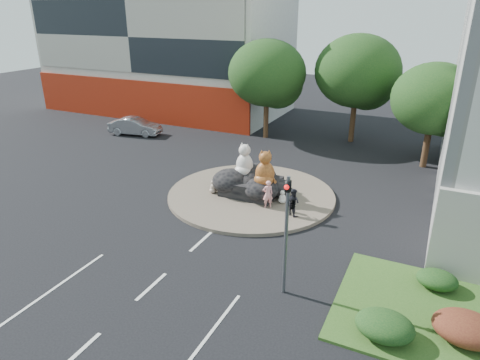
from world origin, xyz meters
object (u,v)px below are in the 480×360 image
object	(u,v)px
pedestrian_dark	(293,202)
parked_car	(135,126)
cat_tabby	(265,168)
pedestrian_pink	(268,194)
kitten_white	(282,196)
litter_bin	(383,322)
cat_white	(245,159)
kitten_calico	(213,186)

from	to	relation	value
pedestrian_dark	parked_car	world-z (taller)	pedestrian_dark
cat_tabby	pedestrian_pink	xyz separation A→B (m)	(0.59, -0.95, -1.16)
cat_tabby	kitten_white	bearing A→B (deg)	-29.31
parked_car	litter_bin	xyz separation A→B (m)	(23.72, -16.48, -0.27)
cat_white	kitten_white	xyz separation A→B (m)	(2.78, -0.84, -1.54)
cat_white	cat_tabby	world-z (taller)	cat_tabby
cat_tabby	pedestrian_dark	world-z (taller)	cat_tabby
kitten_calico	pedestrian_pink	bearing A→B (deg)	14.76
cat_tabby	pedestrian_pink	bearing A→B (deg)	-86.97
parked_car	kitten_white	bearing A→B (deg)	-127.69
pedestrian_dark	litter_bin	world-z (taller)	pedestrian_dark
cat_white	parked_car	distance (m)	16.06
pedestrian_pink	parked_car	size ratio (longest dim) A/B	0.35
cat_tabby	parked_car	distance (m)	17.91
kitten_white	litter_bin	bearing A→B (deg)	-91.58
parked_car	kitten_calico	bearing A→B (deg)	-136.07
cat_tabby	litter_bin	bearing A→B (deg)	-74.92
cat_tabby	cat_white	bearing A→B (deg)	125.15
cat_white	parked_car	size ratio (longest dim) A/B	0.45
kitten_white	pedestrian_dark	bearing A→B (deg)	-90.50
cat_white	litter_bin	size ratio (longest dim) A/B	2.83
cat_white	litter_bin	bearing A→B (deg)	-29.97
cat_white	litter_bin	distance (m)	13.28
pedestrian_pink	cat_white	bearing A→B (deg)	-75.97
parked_car	litter_bin	distance (m)	28.89
cat_tabby	pedestrian_pink	world-z (taller)	cat_tabby
litter_bin	cat_white	bearing A→B (deg)	136.39
cat_tabby	pedestrian_dark	distance (m)	2.77
kitten_calico	parked_car	bearing A→B (deg)	168.42
kitten_white	pedestrian_pink	bearing A→B (deg)	-160.34
pedestrian_dark	litter_bin	distance (m)	9.06
cat_white	kitten_white	size ratio (longest dim) A/B	2.62
parked_car	cat_white	bearing A→B (deg)	-129.34
kitten_calico	cat_tabby	bearing A→B (deg)	30.47
cat_tabby	pedestrian_pink	size ratio (longest dim) A/B	1.32
litter_bin	parked_car	bearing A→B (deg)	145.21
cat_tabby	litter_bin	xyz separation A→B (m)	(7.87, -8.26, -1.68)
parked_car	pedestrian_dark	bearing A→B (deg)	-129.52
cat_white	kitten_calico	world-z (taller)	cat_white
kitten_calico	parked_car	size ratio (longest dim) A/B	0.18
cat_tabby	parked_car	bearing A→B (deg)	124.05
kitten_calico	litter_bin	xyz separation A→B (m)	(11.03, -7.83, -0.13)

